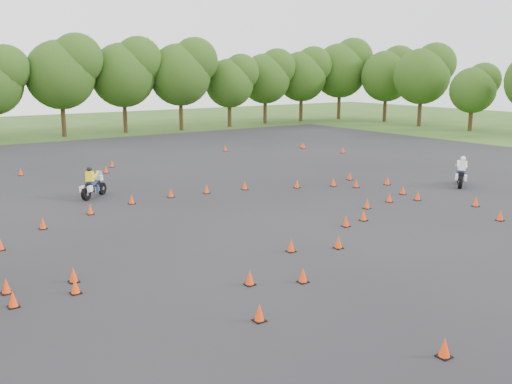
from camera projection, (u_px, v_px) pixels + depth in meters
The scene contains 6 objects.
ground at pixel (317, 241), 21.54m from camera, with size 140.00×140.00×0.00m, color #2D5119.
asphalt_pad at pixel (231, 210), 26.35m from camera, with size 62.00×62.00×0.00m, color black.
treeline at pixel (104, 89), 51.62m from camera, with size 87.16×32.21×10.90m.
traffic_cones at pixel (235, 207), 25.93m from camera, with size 36.80×33.30×0.45m.
rider_yellow at pixel (94, 182), 28.78m from camera, with size 2.08×0.64×1.60m, color yellow, non-canonical shape.
rider_white at pixel (460, 171), 31.64m from camera, with size 2.20×0.68×1.70m, color white, non-canonical shape.
Camera 1 is at (-13.73, -15.63, 6.33)m, focal length 40.00 mm.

